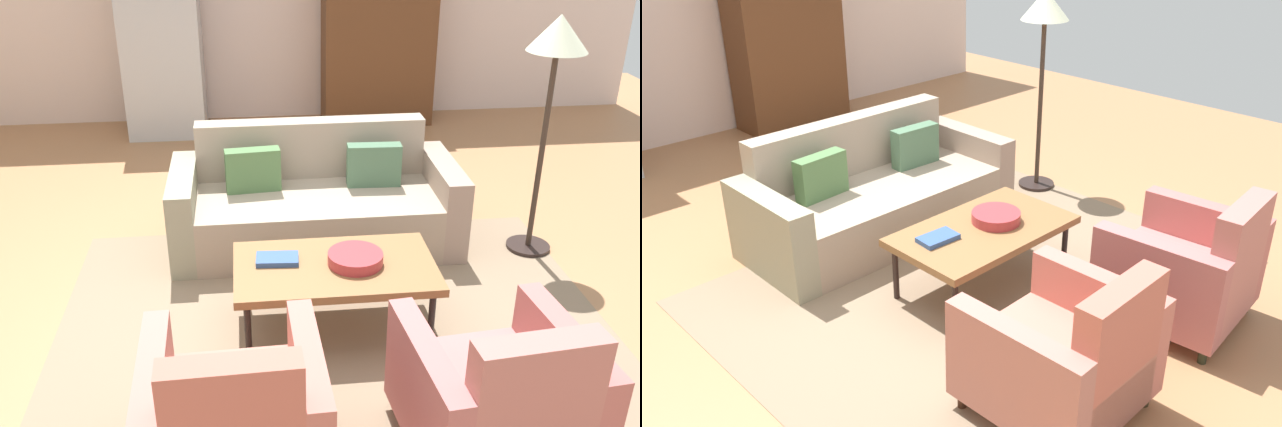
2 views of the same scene
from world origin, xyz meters
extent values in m
plane|color=#AD774E|center=(0.00, 0.00, 0.00)|extent=(10.92, 10.92, 0.00)
cube|color=#89725A|center=(0.49, -0.20, 0.00)|extent=(3.40, 2.60, 0.01)
cube|color=tan|center=(0.49, 0.85, 0.21)|extent=(1.74, 0.90, 0.42)
cube|color=#A08F7C|center=(0.49, 1.21, 0.43)|extent=(1.74, 0.18, 0.86)
cube|color=gray|center=(1.45, 0.85, 0.31)|extent=(0.18, 0.90, 0.62)
cube|color=gray|center=(-0.47, 0.85, 0.31)|extent=(0.18, 0.90, 0.62)
cube|color=#4C6F52|center=(0.94, 0.95, 0.58)|extent=(0.41, 0.14, 0.32)
cube|color=#4F7545|center=(0.04, 0.95, 0.58)|extent=(0.41, 0.16, 0.32)
cylinder|color=black|center=(-0.04, 0.03, 0.20)|extent=(0.04, 0.04, 0.39)
cylinder|color=black|center=(1.02, 0.03, 0.20)|extent=(0.04, 0.04, 0.39)
cylinder|color=black|center=(-0.04, -0.53, 0.20)|extent=(0.04, 0.04, 0.39)
cylinder|color=black|center=(1.02, -0.53, 0.20)|extent=(0.04, 0.04, 0.39)
cube|color=brown|center=(0.49, -0.25, 0.42)|extent=(1.20, 0.70, 0.05)
cylinder|color=#371E13|center=(-0.46, -1.02, 0.05)|extent=(0.05, 0.05, 0.10)
cylinder|color=#392022|center=(0.22, -1.00, 0.05)|extent=(0.05, 0.05, 0.10)
cube|color=#B47166|center=(-0.45, -1.36, 0.38)|extent=(0.14, 0.80, 0.56)
cube|color=#C06C61|center=(0.23, -1.34, 0.38)|extent=(0.14, 0.80, 0.56)
cylinder|color=#3C2418|center=(0.71, -1.04, 0.05)|extent=(0.05, 0.05, 0.10)
cylinder|color=#3B1C1F|center=(1.39, -0.98, 0.05)|extent=(0.05, 0.05, 0.10)
cube|color=#B66D6A|center=(1.09, -1.35, 0.25)|extent=(0.63, 0.85, 0.30)
cube|color=#B86F67|center=(1.12, -1.68, 0.49)|extent=(0.57, 0.19, 0.78)
cube|color=#B36664|center=(0.75, -1.38, 0.38)|extent=(0.20, 0.81, 0.56)
cube|color=#B46460|center=(1.42, -1.31, 0.38)|extent=(0.20, 0.81, 0.56)
cylinder|color=#A83339|center=(0.61, -0.25, 0.48)|extent=(0.33, 0.33, 0.07)
cube|color=#32518E|center=(0.15, -0.17, 0.46)|extent=(0.26, 0.17, 0.03)
cube|color=brown|center=(1.48, 3.73, 0.90)|extent=(1.20, 0.50, 1.80)
cube|color=#3C2522|center=(1.18, 3.99, 0.90)|extent=(0.56, 0.01, 1.51)
cube|color=#48331E|center=(1.78, 3.99, 0.90)|extent=(0.56, 0.01, 1.51)
cube|color=#B7BABF|center=(-0.83, 3.63, 0.93)|extent=(0.80, 0.70, 1.85)
cylinder|color=#99999E|center=(-0.78, 4.00, 1.02)|extent=(0.02, 0.02, 0.70)
cylinder|color=black|center=(2.06, 0.60, 0.01)|extent=(0.32, 0.32, 0.03)
cylinder|color=#362A21|center=(2.06, 0.60, 0.76)|extent=(0.04, 0.04, 1.45)
cone|color=silver|center=(2.06, 0.60, 1.60)|extent=(0.40, 0.40, 0.24)
camera|label=1|loc=(0.00, -3.78, 2.51)|focal=38.92mm
camera|label=2|loc=(-2.40, -2.99, 2.48)|focal=38.07mm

